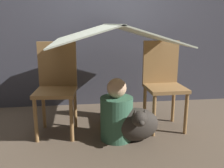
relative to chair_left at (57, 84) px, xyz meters
name	(u,v)px	position (x,y,z in m)	size (l,w,h in m)	color
ground_plane	(115,140)	(0.55, -0.30, -0.51)	(8.80, 8.80, 0.00)	brown
wall_back	(102,11)	(0.55, 0.87, 0.74)	(7.00, 0.05, 2.50)	#3D3D47
chair_left	(57,84)	(0.00, 0.00, 0.00)	(0.42, 0.42, 0.92)	olive
chair_right	(163,81)	(1.11, 0.00, 0.00)	(0.40, 0.40, 0.92)	olive
sheet_canopy	(112,33)	(0.55, -0.07, 0.50)	(1.12, 1.29, 0.18)	silver
person_front	(117,114)	(0.57, -0.26, -0.26)	(0.31, 0.31, 0.60)	#38664C
dog	(135,124)	(0.74, -0.33, -0.33)	(0.45, 0.40, 0.38)	#332D28
floor_cushion	(117,121)	(0.62, 0.06, -0.46)	(0.33, 0.27, 0.10)	#E5CC66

